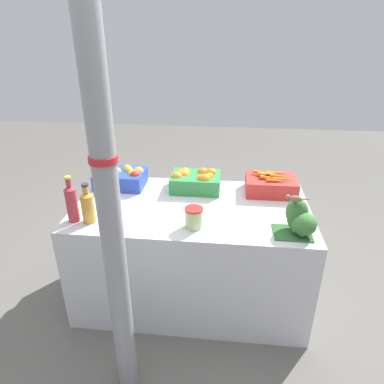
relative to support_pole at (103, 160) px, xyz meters
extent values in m
plane|color=#605E59|center=(0.29, 0.76, -1.34)|extent=(10.00, 10.00, 0.00)
cube|color=silver|center=(0.29, 0.76, -0.97)|extent=(1.58, 0.88, 0.75)
cylinder|color=gray|center=(0.00, 0.00, 0.00)|extent=(0.11, 0.11, 2.69)
cylinder|color=red|center=(0.00, 0.00, 0.01)|extent=(0.12, 0.12, 0.03)
cube|color=#2847B7|center=(-0.29, 1.03, -0.53)|extent=(0.36, 0.27, 0.12)
sphere|color=gold|center=(-0.32, 1.03, -0.48)|extent=(0.08, 0.08, 0.08)
sphere|color=red|center=(-0.40, 0.99, -0.48)|extent=(0.07, 0.07, 0.07)
sphere|color=red|center=(-0.43, 0.96, -0.48)|extent=(0.06, 0.06, 0.06)
sphere|color=gold|center=(-0.22, 1.05, -0.48)|extent=(0.06, 0.06, 0.06)
sphere|color=gold|center=(-0.17, 1.01, -0.48)|extent=(0.06, 0.06, 0.06)
sphere|color=red|center=(-0.16, 0.98, -0.48)|extent=(0.08, 0.08, 0.08)
sphere|color=gold|center=(-0.15, 1.06, -0.49)|extent=(0.08, 0.08, 0.08)
sphere|color=gold|center=(-0.18, 1.00, -0.49)|extent=(0.07, 0.07, 0.07)
sphere|color=gold|center=(-0.25, 1.09, -0.48)|extent=(0.07, 0.07, 0.07)
sphere|color=red|center=(-0.42, 1.12, -0.49)|extent=(0.07, 0.07, 0.07)
cube|color=#2D8442|center=(0.29, 1.03, -0.53)|extent=(0.36, 0.27, 0.12)
sphere|color=orange|center=(0.20, 1.06, -0.48)|extent=(0.08, 0.08, 0.08)
sphere|color=orange|center=(0.39, 1.01, -0.48)|extent=(0.07, 0.07, 0.07)
sphere|color=orange|center=(0.36, 0.96, -0.48)|extent=(0.09, 0.09, 0.09)
sphere|color=orange|center=(0.40, 1.08, -0.48)|extent=(0.08, 0.08, 0.08)
sphere|color=orange|center=(0.34, 0.96, -0.48)|extent=(0.07, 0.07, 0.07)
sphere|color=orange|center=(0.17, 1.04, -0.48)|extent=(0.08, 0.08, 0.08)
sphere|color=orange|center=(0.20, 1.03, -0.48)|extent=(0.08, 0.08, 0.08)
sphere|color=orange|center=(0.15, 0.98, -0.48)|extent=(0.08, 0.08, 0.08)
sphere|color=orange|center=(0.33, 1.09, -0.48)|extent=(0.08, 0.08, 0.08)
cube|color=red|center=(0.83, 1.03, -0.53)|extent=(0.36, 0.27, 0.12)
cone|color=orange|center=(0.91, 0.98, -0.46)|extent=(0.16, 0.04, 0.03)
cone|color=orange|center=(0.78, 1.07, -0.45)|extent=(0.16, 0.05, 0.02)
cone|color=orange|center=(0.81, 1.07, -0.46)|extent=(0.16, 0.08, 0.03)
cone|color=orange|center=(0.87, 0.95, -0.46)|extent=(0.16, 0.03, 0.02)
cone|color=orange|center=(0.88, 1.09, -0.46)|extent=(0.16, 0.03, 0.03)
cone|color=orange|center=(0.90, 1.02, -0.46)|extent=(0.17, 0.06, 0.03)
cone|color=orange|center=(0.81, 0.99, -0.46)|extent=(0.13, 0.05, 0.03)
cone|color=orange|center=(0.82, 1.05, -0.46)|extent=(0.14, 0.06, 0.03)
cube|color=#2D602D|center=(0.91, 0.47, -0.59)|extent=(0.22, 0.18, 0.01)
ellipsoid|color=#387033|center=(0.93, 0.52, -0.47)|extent=(0.13, 0.13, 0.16)
cylinder|color=#B2C693|center=(0.93, 0.52, -0.57)|extent=(0.03, 0.03, 0.02)
ellipsoid|color=#2D602D|center=(0.93, 0.49, -0.50)|extent=(0.11, 0.11, 0.13)
cylinder|color=#B2C693|center=(0.93, 0.49, -0.57)|extent=(0.03, 0.03, 0.02)
ellipsoid|color=#427F3D|center=(0.97, 0.46, -0.51)|extent=(0.14, 0.14, 0.12)
cylinder|color=#B2C693|center=(0.97, 0.46, -0.57)|extent=(0.03, 0.03, 0.02)
ellipsoid|color=#387033|center=(0.96, 0.45, -0.52)|extent=(0.14, 0.14, 0.11)
cylinder|color=#B2C693|center=(0.96, 0.45, -0.57)|extent=(0.03, 0.03, 0.02)
cylinder|color=#B2333D|center=(-0.42, 0.48, -0.48)|extent=(0.07, 0.07, 0.22)
cone|color=#B2333D|center=(-0.42, 0.48, -0.36)|extent=(0.07, 0.07, 0.02)
cylinder|color=#B2333D|center=(-0.42, 0.48, -0.33)|extent=(0.03, 0.03, 0.05)
cylinder|color=gold|center=(-0.42, 0.48, -0.30)|extent=(0.04, 0.04, 0.01)
cylinder|color=gold|center=(-0.32, 0.48, -0.50)|extent=(0.08, 0.08, 0.18)
cone|color=gold|center=(-0.32, 0.48, -0.40)|extent=(0.08, 0.08, 0.02)
cylinder|color=gold|center=(-0.32, 0.48, -0.37)|extent=(0.04, 0.04, 0.04)
cylinder|color=#2D2D33|center=(-0.32, 0.48, -0.34)|extent=(0.04, 0.04, 0.01)
cylinder|color=#B2C684|center=(0.33, 0.48, -0.53)|extent=(0.11, 0.11, 0.12)
cylinder|color=red|center=(0.33, 0.48, -0.47)|extent=(0.11, 0.11, 0.01)
cube|color=#4C3D2D|center=(0.90, 0.47, -0.39)|extent=(0.02, 0.02, 0.01)
ellipsoid|color=#7A664C|center=(0.90, 0.47, -0.37)|extent=(0.07, 0.04, 0.04)
sphere|color=#897556|center=(0.86, 0.47, -0.35)|extent=(0.03, 0.03, 0.03)
cone|color=#4C3D28|center=(0.85, 0.47, -0.35)|extent=(0.01, 0.01, 0.01)
cube|color=#7A664C|center=(0.95, 0.47, -0.36)|extent=(0.04, 0.02, 0.01)
camera|label=1|loc=(0.51, -1.29, 0.49)|focal=32.00mm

